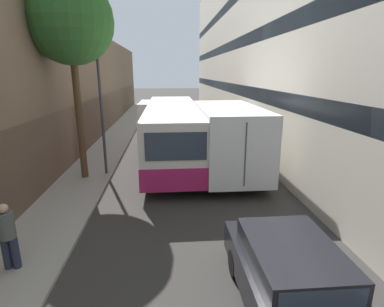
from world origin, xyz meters
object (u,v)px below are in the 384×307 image
at_px(box_truck, 225,136).
at_px(street_tree_left, 70,22).
at_px(pedestrian, 8,234).
at_px(street_lamp, 98,69).
at_px(panel_van, 151,112).
at_px(car_hatchback, 292,280).
at_px(bus, 173,131).

xyz_separation_m(box_truck, street_tree_left, (-6.26, -0.82, 4.71)).
distance_m(box_truck, pedestrian, 9.50).
xyz_separation_m(pedestrian, street_tree_left, (0.02, 6.28, 5.38)).
relative_size(pedestrian, street_lamp, 0.25).
bearing_deg(panel_van, street_lamp, -95.72).
bearing_deg(box_truck, street_lamp, -175.75).
height_order(pedestrian, street_tree_left, street_tree_left).
xyz_separation_m(car_hatchback, panel_van, (-3.71, 21.74, 0.40)).
relative_size(bus, panel_van, 2.47).
distance_m(pedestrian, street_tree_left, 8.27).
relative_size(panel_van, pedestrian, 2.85).
xyz_separation_m(box_truck, pedestrian, (-6.28, -7.10, -0.67)).
height_order(bus, panel_van, bus).
relative_size(bus, street_tree_left, 1.42).
distance_m(panel_van, street_lamp, 13.82).
bearing_deg(bus, pedestrian, -113.28).
xyz_separation_m(car_hatchback, street_tree_left, (-5.88, 8.02, 5.62)).
xyz_separation_m(bus, street_tree_left, (-3.88, -2.80, 4.82)).
bearing_deg(pedestrian, street_tree_left, 89.77).
distance_m(box_truck, street_lamp, 6.21).
height_order(car_hatchback, box_truck, box_truck).
bearing_deg(box_truck, pedestrian, -131.48).
bearing_deg(bus, panel_van, 98.94).
bearing_deg(street_lamp, car_hatchback, -59.10).
relative_size(bus, box_truck, 1.39).
xyz_separation_m(car_hatchback, street_lamp, (-5.05, 8.43, 3.91)).
height_order(bus, box_truck, box_truck).
distance_m(panel_van, street_tree_left, 14.84).
xyz_separation_m(panel_van, street_tree_left, (-2.16, -13.72, 5.22)).
bearing_deg(street_tree_left, box_truck, 7.46).
bearing_deg(bus, car_hatchback, -79.55).
bearing_deg(panel_van, bus, -81.06).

